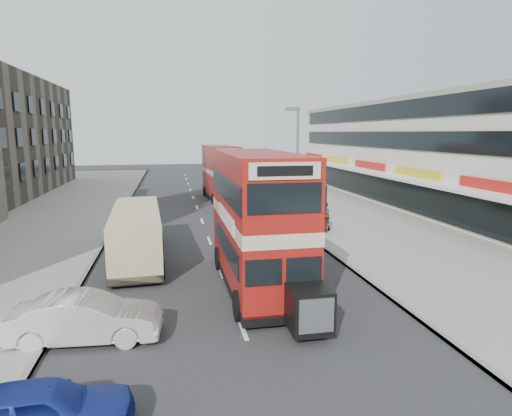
{
  "coord_description": "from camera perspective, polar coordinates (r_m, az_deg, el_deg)",
  "views": [
    {
      "loc": [
        -2.18,
        -11.45,
        6.41
      ],
      "look_at": [
        1.23,
        5.78,
        3.36
      ],
      "focal_mm": 30.54,
      "sensor_mm": 36.0,
      "label": 1
    }
  ],
  "objects": [
    {
      "name": "car_left_near",
      "position": [
        11.04,
        -26.34,
        -22.73
      ],
      "size": [
        3.89,
        1.74,
        1.3
      ],
      "primitive_type": "imported",
      "rotation": [
        0.0,
        0.0,
        1.63
      ],
      "color": "navy",
      "rests_on": "ground"
    },
    {
      "name": "bus_main",
      "position": [
        17.85,
        0.22,
        -1.6
      ],
      "size": [
        2.75,
        9.88,
        5.44
      ],
      "rotation": [
        0.0,
        0.0,
        3.15
      ],
      "color": "black",
      "rests_on": "ground"
    },
    {
      "name": "street_lamp",
      "position": [
        30.75,
        5.3,
        6.78
      ],
      "size": [
        1.0,
        0.2,
        8.12
      ],
      "color": "slate",
      "rests_on": "ground"
    },
    {
      "name": "kerb_right",
      "position": [
        33.14,
        3.5,
        -1.19
      ],
      "size": [
        0.2,
        90.0,
        0.16
      ],
      "primitive_type": "cube",
      "color": "gray",
      "rests_on": "ground"
    },
    {
      "name": "car_left_front",
      "position": [
        14.85,
        -21.39,
        -13.28
      ],
      "size": [
        4.65,
        1.92,
        1.5
      ],
      "primitive_type": "imported",
      "rotation": [
        0.0,
        0.0,
        1.5
      ],
      "color": "beige",
      "rests_on": "ground"
    },
    {
      "name": "car_right_a",
      "position": [
        27.8,
        4.2,
        -2.0
      ],
      "size": [
        5.07,
        2.42,
        1.43
      ],
      "primitive_type": "imported",
      "rotation": [
        0.0,
        0.0,
        -1.66
      ],
      "color": "#A62810",
      "rests_on": "ground"
    },
    {
      "name": "pedestrian_near",
      "position": [
        28.33,
        8.91,
        -1.08
      ],
      "size": [
        0.81,
        0.67,
        1.89
      ],
      "primitive_type": "imported",
      "rotation": [
        0.0,
        0.0,
        3.47
      ],
      "color": "gray",
      "rests_on": "pavement_right"
    },
    {
      "name": "cyclist",
      "position": [
        35.41,
        0.32,
        0.77
      ],
      "size": [
        0.75,
        1.67,
        2.27
      ],
      "rotation": [
        0.0,
        0.0,
        0.12
      ],
      "color": "gray",
      "rests_on": "ground"
    },
    {
      "name": "commercial_row",
      "position": [
        40.14,
        22.44,
        6.67
      ],
      "size": [
        9.9,
        46.2,
        9.3
      ],
      "color": "beige",
      "rests_on": "ground"
    },
    {
      "name": "coach",
      "position": [
        22.95,
        -15.38,
        -3.07
      ],
      "size": [
        2.79,
        9.19,
        2.41
      ],
      "rotation": [
        0.0,
        0.0,
        0.05
      ],
      "color": "black",
      "rests_on": "ground"
    },
    {
      "name": "ground",
      "position": [
        13.3,
        -0.38,
        -18.95
      ],
      "size": [
        160.0,
        160.0,
        0.0
      ],
      "primitive_type": "plane",
      "color": "#28282B",
      "rests_on": "ground"
    },
    {
      "name": "pavement_left",
      "position": [
        33.55,
        -27.99,
        -2.2
      ],
      "size": [
        12.0,
        90.0,
        0.15
      ],
      "primitive_type": "cube",
      "color": "gray",
      "rests_on": "ground"
    },
    {
      "name": "bus_second",
      "position": [
        42.26,
        -4.65,
        4.69
      ],
      "size": [
        2.98,
        9.11,
        4.99
      ],
      "rotation": [
        0.0,
        0.0,
        3.2
      ],
      "color": "black",
      "rests_on": "ground"
    },
    {
      "name": "road_surface",
      "position": [
        32.17,
        -7.08,
        -1.71
      ],
      "size": [
        12.0,
        90.0,
        0.01
      ],
      "primitive_type": "cube",
      "color": "#28282B",
      "rests_on": "ground"
    },
    {
      "name": "car_right_b",
      "position": [
        32.2,
        2.74,
        -0.61
      ],
      "size": [
        4.23,
        2.25,
        1.13
      ],
      "primitive_type": "imported",
      "rotation": [
        0.0,
        0.0,
        -1.66
      ],
      "color": "#B96412",
      "rests_on": "ground"
    },
    {
      "name": "kerb_left",
      "position": [
        32.32,
        -17.93,
        -1.94
      ],
      "size": [
        0.2,
        90.0,
        0.16
      ],
      "primitive_type": "cube",
      "color": "gray",
      "rests_on": "ground"
    },
    {
      "name": "pavement_right",
      "position": [
        35.08,
        12.87,
        -0.8
      ],
      "size": [
        12.0,
        90.0,
        0.15
      ],
      "primitive_type": "cube",
      "color": "gray",
      "rests_on": "ground"
    }
  ]
}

